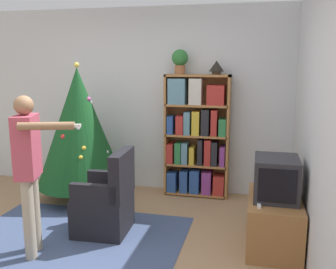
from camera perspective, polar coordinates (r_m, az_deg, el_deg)
The scene contains 14 objects.
ground_plane at distance 3.80m, azimuth -11.79°, elevation -18.20°, with size 14.00×14.00×0.00m, color #9E7A56.
wall_back at distance 5.44m, azimuth -2.40°, elevation 5.24°, with size 8.00×0.10×2.60m.
wall_right at distance 3.09m, azimuth 23.37°, elevation 0.02°, with size 0.10×8.00×2.60m.
area_rug at distance 4.18m, azimuth -14.53°, elevation -15.48°, with size 2.30×1.77×0.01m.
bookshelf at distance 5.15m, azimuth 4.40°, elevation -0.35°, with size 0.88×0.28×1.68m.
tv_stand at distance 4.01m, azimuth 15.79°, elevation -12.71°, with size 0.52×0.88×0.51m.
television at distance 3.85m, azimuth 16.15°, elevation -6.40°, with size 0.42×0.51×0.41m.
game_remote at distance 3.66m, azimuth 13.72°, elevation -10.42°, with size 0.04×0.12×0.02m.
christmas_tree at distance 5.09m, azimuth -13.36°, elevation 1.06°, with size 1.16×1.16×1.84m.
armchair at distance 4.20m, azimuth -9.37°, elevation -10.38°, with size 0.60×0.59×0.92m.
standing_person at distance 3.72m, azimuth -20.42°, elevation -4.16°, with size 0.71×0.45×1.55m.
potted_plant at distance 5.11m, azimuth 1.83°, elevation 11.29°, with size 0.22×0.22×0.33m.
table_lamp at distance 5.03m, azimuth 7.40°, elevation 10.21°, with size 0.20×0.20×0.18m.
book_pile_near_tree at distance 4.82m, azimuth -9.96°, elevation -10.89°, with size 0.24×0.19×0.12m.
Camera 1 is at (1.47, -2.99, 1.83)m, focal length 40.00 mm.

